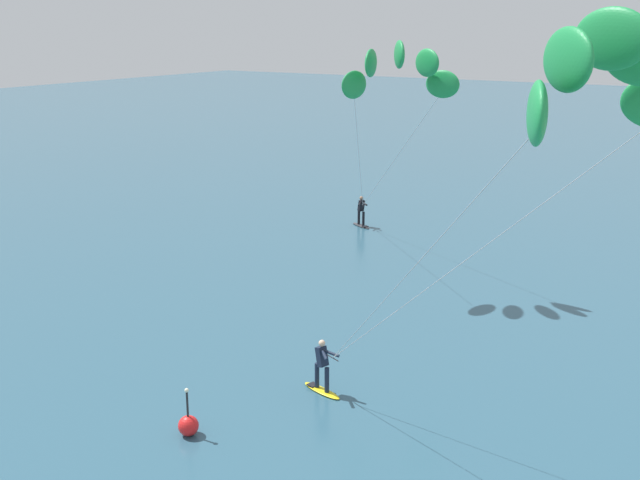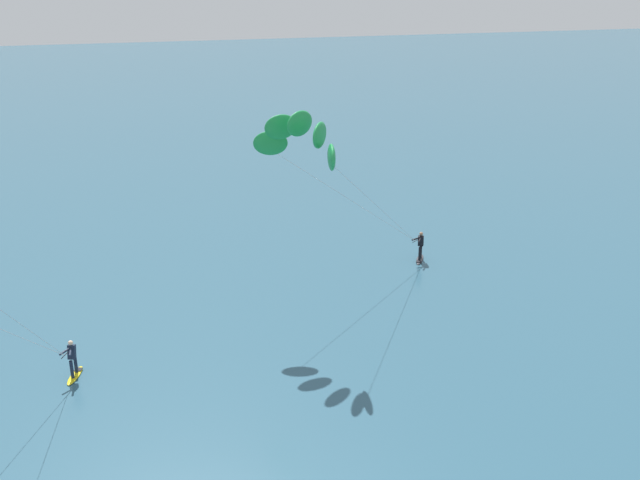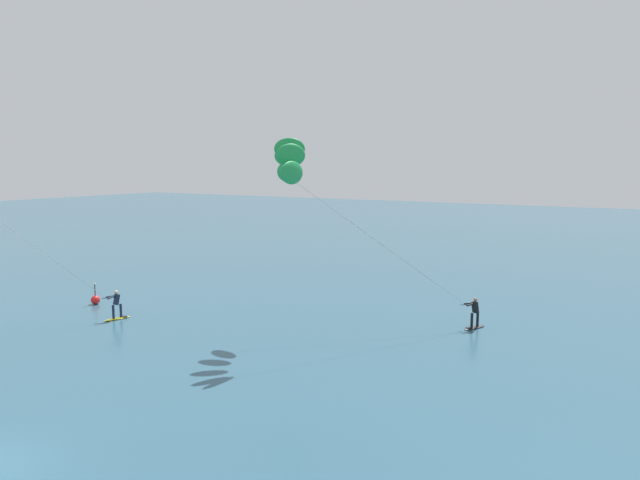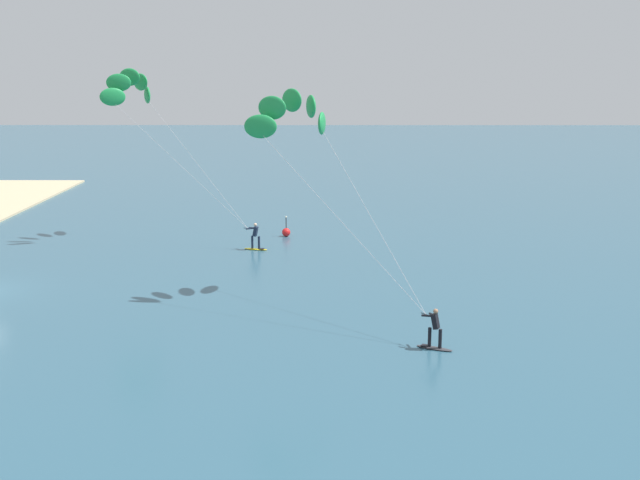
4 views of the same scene
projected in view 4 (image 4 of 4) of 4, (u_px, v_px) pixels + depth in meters
name	position (u px, v px, depth m)	size (l,w,h in m)	color
kitesurfer_nearshore	(136.00, 93.00, 51.30)	(6.34, 10.40, 10.98)	yellow
kitesurfer_mid_water	(298.00, 122.00, 37.96)	(10.26, 8.90, 10.07)	#333338
marker_buoy	(286.00, 232.00, 53.87)	(0.56, 0.56, 1.38)	red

